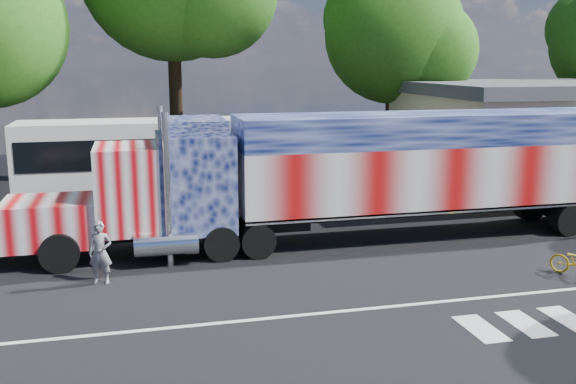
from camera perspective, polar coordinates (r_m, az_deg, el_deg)
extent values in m
plane|color=black|center=(19.31, 2.15, -7.28)|extent=(100.00, 100.00, 0.00)
cube|color=silver|center=(16.63, 5.03, -10.50)|extent=(30.00, 0.15, 0.01)
cube|color=silver|center=(16.23, 16.75, -11.53)|extent=(0.70, 1.60, 0.01)
cube|color=silver|center=(16.85, 20.33, -10.91)|extent=(0.70, 1.60, 0.01)
cube|color=silver|center=(17.52, 23.64, -10.29)|extent=(0.70, 1.60, 0.01)
cube|color=black|center=(21.46, -11.00, -3.44)|extent=(9.74, 1.08, 0.32)
cube|color=#DE7A7E|center=(21.46, -20.33, -2.47)|extent=(2.81, 2.38, 1.41)
cube|color=silver|center=(21.69, -24.16, -2.63)|extent=(0.13, 2.06, 1.26)
cube|color=#DE7A7E|center=(21.10, -14.09, 0.39)|extent=(1.95, 2.70, 2.70)
cube|color=black|center=(21.05, -16.66, 1.57)|extent=(0.06, 2.27, 0.97)
cube|color=#485083|center=(21.17, -8.25, 0.96)|extent=(2.38, 2.70, 3.14)
cube|color=#485083|center=(20.92, -8.39, 5.77)|extent=(1.95, 2.60, 0.54)
cylinder|color=silver|center=(22.51, -11.08, 1.49)|extent=(0.22, 0.22, 4.76)
cylinder|color=silver|center=(19.71, -10.65, 0.08)|extent=(0.22, 0.22, 4.76)
cylinder|color=silver|center=(22.83, -11.18, -2.67)|extent=(1.95, 0.71, 0.71)
cylinder|color=silver|center=(20.12, -10.78, -4.60)|extent=(1.95, 0.71, 0.71)
cylinder|color=black|center=(20.46, -19.64, -5.13)|extent=(1.19, 0.38, 1.19)
cylinder|color=black|center=(22.74, -19.07, -3.44)|extent=(1.19, 0.38, 1.19)
cylinder|color=black|center=(20.57, -5.98, -4.51)|extent=(1.13, 0.60, 1.13)
cylinder|color=black|center=(22.74, -6.77, -2.96)|extent=(1.13, 0.60, 1.13)
cylinder|color=black|center=(20.75, -2.71, -4.31)|extent=(1.13, 0.60, 1.13)
cylinder|color=black|center=(22.91, -3.82, -2.79)|extent=(1.13, 0.60, 1.13)
cube|color=black|center=(23.87, 13.00, -1.33)|extent=(14.07, 1.19, 0.32)
cube|color=#DA7A7A|center=(23.63, 13.14, 1.61)|extent=(14.50, 2.81, 2.16)
cube|color=#44518D|center=(23.41, 13.32, 5.53)|extent=(14.50, 2.81, 1.08)
cube|color=silver|center=(23.83, 13.02, -0.95)|extent=(14.50, 2.81, 0.13)
cylinder|color=black|center=(25.49, 23.50, -2.27)|extent=(1.13, 0.60, 1.13)
cylinder|color=black|center=(27.27, 20.65, -1.18)|extent=(1.13, 0.60, 1.13)
cylinder|color=black|center=(27.96, 22.66, -1.04)|extent=(1.13, 0.60, 1.13)
cube|color=silver|center=(27.62, -9.58, 2.41)|extent=(13.10, 2.84, 3.82)
cube|color=black|center=(27.52, -9.63, 3.87)|extent=(12.66, 2.90, 1.20)
cube|color=black|center=(27.88, -9.48, -0.47)|extent=(13.10, 2.84, 0.27)
cube|color=black|center=(27.90, -23.13, 2.07)|extent=(0.07, 2.51, 1.53)
cylinder|color=black|center=(26.63, -19.84, -1.46)|extent=(1.09, 0.33, 1.09)
cylinder|color=black|center=(29.28, -19.32, -0.28)|extent=(1.09, 0.33, 1.09)
cylinder|color=black|center=(26.98, -2.31, -0.60)|extent=(1.09, 0.33, 1.09)
cylinder|color=black|center=(29.60, -3.37, 0.48)|extent=(1.09, 0.33, 1.09)
cylinder|color=black|center=(27.19, -0.28, -0.50)|extent=(1.09, 0.33, 1.09)
cylinder|color=black|center=(29.79, -1.51, 0.57)|extent=(1.09, 0.33, 1.09)
cube|color=#1E5926|center=(29.31, 21.96, 3.22)|extent=(1.60, 0.08, 1.20)
imported|color=slate|center=(19.02, -16.34, -5.19)|extent=(0.74, 0.57, 1.82)
cylinder|color=black|center=(35.40, -9.94, 8.40)|extent=(0.70, 0.70, 8.75)
cylinder|color=black|center=(37.21, 9.16, 6.57)|extent=(0.70, 0.70, 6.15)
sphere|color=#295E16|center=(37.10, 9.40, 13.68)|extent=(7.71, 7.71, 7.71)
sphere|color=#295E16|center=(36.66, 12.34, 12.22)|extent=(5.39, 5.39, 5.39)
sphere|color=#295E16|center=(37.79, 7.06, 15.04)|extent=(5.01, 5.01, 5.01)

